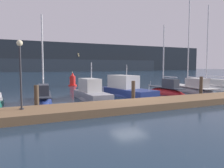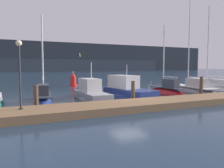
{
  "view_description": "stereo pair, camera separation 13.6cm",
  "coord_description": "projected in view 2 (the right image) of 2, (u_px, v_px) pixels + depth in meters",
  "views": [
    {
      "loc": [
        -8.16,
        -14.54,
        2.76
      ],
      "look_at": [
        0.0,
        3.1,
        1.2
      ],
      "focal_mm": 35.0,
      "sensor_mm": 36.0,
      "label": 1
    },
    {
      "loc": [
        -8.04,
        -14.6,
        2.76
      ],
      "look_at": [
        0.0,
        3.1,
        1.2
      ],
      "focal_mm": 35.0,
      "sensor_mm": 36.0,
      "label": 2
    }
  ],
  "objects": [
    {
      "name": "mooring_pile_1",
      "position": [
        36.0,
        98.0,
        13.32
      ],
      "size": [
        0.28,
        0.28,
        1.64
      ],
      "primitive_type": "cylinder",
      "color": "#4C3D2D",
      "rests_on": "ground"
    },
    {
      "name": "motorboat_berth_5",
      "position": [
        127.0,
        92.0,
        21.02
      ],
      "size": [
        3.63,
        7.24,
        3.42
      ],
      "color": "navy",
      "rests_on": "ground"
    },
    {
      "name": "sailboat_berth_8",
      "position": [
        211.0,
        88.0,
        26.44
      ],
      "size": [
        2.89,
        7.1,
        10.92
      ],
      "color": "white",
      "rests_on": "ground"
    },
    {
      "name": "channel_buoy",
      "position": [
        73.0,
        81.0,
        31.01
      ],
      "size": [
        1.21,
        1.21,
        2.03
      ],
      "color": "red",
      "rests_on": "ground"
    },
    {
      "name": "sailboat_berth_6",
      "position": [
        166.0,
        92.0,
        21.75
      ],
      "size": [
        1.63,
        5.23,
        7.49
      ],
      "color": "red",
      "rests_on": "ground"
    },
    {
      "name": "mooring_pile_3",
      "position": [
        201.0,
        87.0,
        18.92
      ],
      "size": [
        0.28,
        0.28,
        1.89
      ],
      "primitive_type": "cylinder",
      "color": "#4C3D2D",
      "rests_on": "ground"
    },
    {
      "name": "dock",
      "position": [
        145.0,
        104.0,
        14.67
      ],
      "size": [
        36.79,
        2.8,
        0.45
      ],
      "primitive_type": "cube",
      "color": "brown",
      "rests_on": "ground"
    },
    {
      "name": "hillside_backdrop",
      "position": [
        29.0,
        58.0,
        121.92
      ],
      "size": [
        240.0,
        23.0,
        16.5
      ],
      "color": "#232B33",
      "rests_on": "ground"
    },
    {
      "name": "motorboat_berth_4",
      "position": [
        92.0,
        96.0,
        18.36
      ],
      "size": [
        2.0,
        5.47,
        3.62
      ],
      "color": "gray",
      "rests_on": "ground"
    },
    {
      "name": "sailboat_berth_3",
      "position": [
        44.0,
        100.0,
        17.22
      ],
      "size": [
        2.01,
        5.77,
        7.52
      ],
      "color": "navy",
      "rests_on": "ground"
    },
    {
      "name": "sailboat_berth_7",
      "position": [
        192.0,
        90.0,
        23.58
      ],
      "size": [
        3.21,
        8.28,
        12.86
      ],
      "color": "gray",
      "rests_on": "ground"
    },
    {
      "name": "mooring_pile_2",
      "position": [
        133.0,
        92.0,
        16.12
      ],
      "size": [
        0.28,
        0.28,
        1.71
      ],
      "primitive_type": "cylinder",
      "color": "#4C3D2D",
      "rests_on": "ground"
    },
    {
      "name": "dock_lamppost",
      "position": [
        19.0,
        63.0,
        11.6
      ],
      "size": [
        0.32,
        0.32,
        3.7
      ],
      "color": "#2D2D33",
      "rests_on": "dock"
    },
    {
      "name": "ground_plane",
      "position": [
        129.0,
        102.0,
        16.78
      ],
      "size": [
        400.0,
        400.0,
        0.0
      ],
      "primitive_type": "plane",
      "color": "#1E3347"
    }
  ]
}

